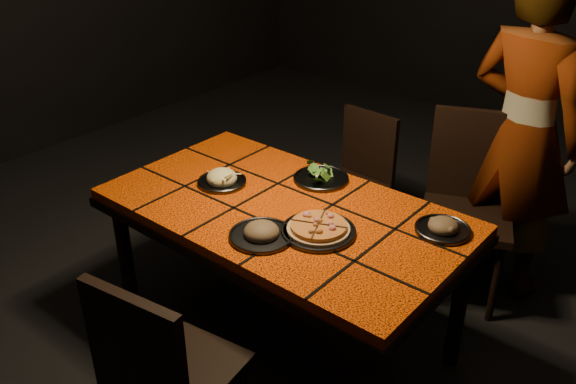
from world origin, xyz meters
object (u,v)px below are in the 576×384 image
Objects in this scene: chair_far_left at (359,172)px; diner at (523,135)px; plate_pizza at (318,229)px; plate_pasta at (222,180)px; dining_table at (283,222)px; chair_far_right at (469,194)px; chair_near at (161,368)px.

chair_far_left is 0.47× the size of diner.
plate_pizza is (0.49, -1.05, 0.30)m from chair_far_left.
plate_pasta reaches higher than plate_pizza.
diner reaches higher than dining_table.
plate_pizza is at bearing -124.94° from chair_far_right.
chair_far_left is at bearing 114.84° from plate_pizza.
plate_pizza is 1.48× the size of plate_pasta.
chair_far_left reaches higher than plate_pasta.
dining_table is 1.96× the size of chair_far_left.
chair_near is 3.91× the size of plate_pasta.
chair_near is 2.65× the size of plate_pizza.
chair_near is (0.15, -0.85, -0.15)m from dining_table.
dining_table is 1.02m from chair_far_left.
chair_near reaches higher than dining_table.
chair_far_left is at bearing 82.35° from plate_pasta.
plate_pizza is at bearing -61.81° from chair_far_left.
chair_far_right is 4.28× the size of plate_pasta.
plate_pasta is (-0.82, -0.97, 0.20)m from chair_far_right.
chair_far_left is 1.04m from plate_pasta.
chair_far_left is 1.19m from plate_pizza.
chair_near is at bearing -97.51° from plate_pizza.
plate_pasta is (-0.37, -0.02, 0.10)m from dining_table.
plate_pizza is at bearing -106.11° from chair_near.
plate_pasta is at bearing 62.24° from diner.
dining_table is 1.07m from chair_far_right.
chair_far_left is 0.83× the size of chair_far_right.
plate_pasta is at bearing -177.28° from dining_table.
diner reaches higher than plate_pasta.
dining_table is at bearing 163.06° from plate_pizza.
plate_pasta is at bearing -94.29° from chair_far_left.
plate_pizza is at bearing -16.94° from dining_table.
diner is 5.13× the size of plate_pizza.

